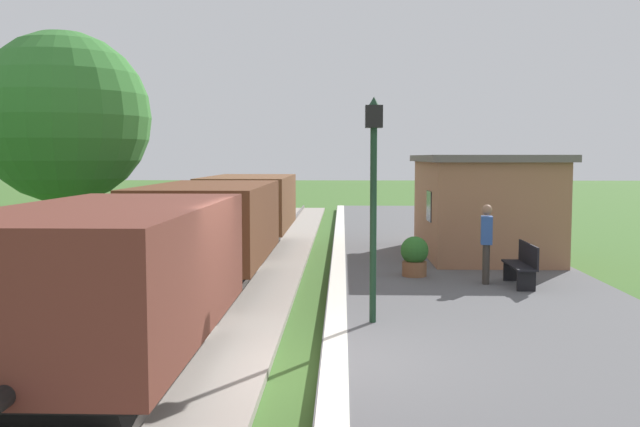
% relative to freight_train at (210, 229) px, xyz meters
% --- Properties ---
extents(ground_plane, '(160.00, 160.00, 0.00)m').
position_rel_freight_train_xyz_m(ground_plane, '(2.40, -5.90, -1.40)').
color(ground_plane, '#3D6628').
extents(platform_slab, '(6.00, 60.00, 0.25)m').
position_rel_freight_train_xyz_m(platform_slab, '(5.60, -5.90, -1.27)').
color(platform_slab, '#565659').
rests_on(platform_slab, ground).
extents(platform_edge_stripe, '(0.36, 60.00, 0.01)m').
position_rel_freight_train_xyz_m(platform_edge_stripe, '(2.80, -5.90, -1.14)').
color(platform_edge_stripe, silver).
rests_on(platform_edge_stripe, platform_slab).
extents(track_ballast, '(3.80, 60.00, 0.12)m').
position_rel_freight_train_xyz_m(track_ballast, '(-0.00, -5.90, -1.34)').
color(track_ballast, '#9E9389').
rests_on(track_ballast, ground).
extents(rail_near, '(0.07, 60.00, 0.14)m').
position_rel_freight_train_xyz_m(rail_near, '(0.72, -5.90, -1.21)').
color(rail_near, slate).
rests_on(rail_near, track_ballast).
extents(rail_far, '(0.07, 60.00, 0.14)m').
position_rel_freight_train_xyz_m(rail_far, '(-0.72, -5.90, -1.21)').
color(rail_far, slate).
rests_on(rail_far, track_ballast).
extents(freight_train, '(2.50, 19.40, 2.12)m').
position_rel_freight_train_xyz_m(freight_train, '(0.00, 0.00, 0.00)').
color(freight_train, brown).
rests_on(freight_train, rail_near).
extents(station_hut, '(3.50, 5.80, 2.78)m').
position_rel_freight_train_xyz_m(station_hut, '(6.80, 4.48, 0.26)').
color(station_hut, '#9E6B4C').
rests_on(station_hut, platform_slab).
extents(bench_near_hut, '(0.42, 1.50, 0.91)m').
position_rel_freight_train_xyz_m(bench_near_hut, '(6.72, -0.36, -0.68)').
color(bench_near_hut, black).
rests_on(bench_near_hut, platform_slab).
extents(person_waiting, '(0.30, 0.42, 1.71)m').
position_rel_freight_train_xyz_m(person_waiting, '(6.00, -0.11, -0.21)').
color(person_waiting, '#38332D').
rests_on(person_waiting, platform_slab).
extents(potted_planter, '(0.64, 0.64, 0.92)m').
position_rel_freight_train_xyz_m(potted_planter, '(4.55, 0.80, -0.67)').
color(potted_planter, brown).
rests_on(potted_planter, platform_slab).
extents(lamp_post_near, '(0.28, 0.28, 3.70)m').
position_rel_freight_train_xyz_m(lamp_post_near, '(3.40, -3.74, 1.41)').
color(lamp_post_near, '#193823').
rests_on(lamp_post_near, platform_slab).
extents(tree_trackside_far, '(4.64, 4.64, 6.36)m').
position_rel_freight_train_xyz_m(tree_trackside_far, '(-4.66, 3.69, 2.64)').
color(tree_trackside_far, '#4C3823').
rests_on(tree_trackside_far, ground).
extents(tree_field_left, '(4.61, 4.61, 7.07)m').
position_rel_freight_train_xyz_m(tree_field_left, '(-7.22, 11.15, 3.36)').
color(tree_field_left, '#4C3823').
rests_on(tree_field_left, ground).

